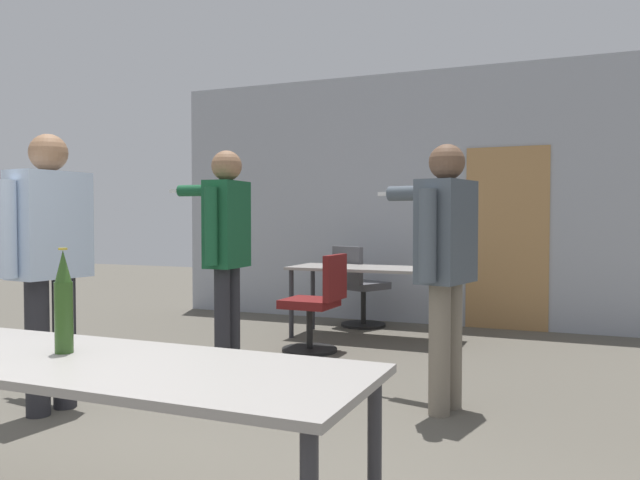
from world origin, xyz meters
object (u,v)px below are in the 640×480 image
(person_far_watching, at_px, (444,251))
(office_chair_mid_tucked, at_px, (359,289))
(person_right_polo, at_px, (48,246))
(drink_cup, at_px, (329,261))
(office_chair_far_left, at_px, (317,307))
(person_near_casual, at_px, (225,239))
(beer_bottle, at_px, (64,303))

(person_far_watching, distance_m, office_chair_mid_tucked, 3.22)
(person_right_polo, xyz_separation_m, drink_cup, (0.75, 3.02, -0.27))
(office_chair_mid_tucked, xyz_separation_m, office_chair_far_left, (0.08, -1.44, -0.01))
(office_chair_far_left, relative_size, drink_cup, 7.90)
(person_near_casual, relative_size, drink_cup, 15.36)
(person_far_watching, relative_size, beer_bottle, 4.36)
(drink_cup, bearing_deg, person_right_polo, -103.95)
(person_right_polo, distance_m, drink_cup, 3.12)
(person_right_polo, distance_m, office_chair_far_left, 2.56)
(person_far_watching, height_order, office_chair_mid_tucked, person_far_watching)
(person_right_polo, height_order, person_far_watching, person_right_polo)
(office_chair_far_left, height_order, drink_cup, office_chair_far_left)
(beer_bottle, bearing_deg, person_right_polo, 137.59)
(person_far_watching, bearing_deg, office_chair_far_left, 60.28)
(person_right_polo, bearing_deg, office_chair_mid_tucked, -5.20)
(beer_bottle, distance_m, drink_cup, 4.31)
(person_far_watching, bearing_deg, drink_cup, 51.03)
(person_near_casual, distance_m, beer_bottle, 2.59)
(person_right_polo, xyz_separation_m, person_near_casual, (0.58, 1.22, 0.02))
(person_near_casual, relative_size, office_chair_far_left, 1.94)
(office_chair_mid_tucked, bearing_deg, beer_bottle, -58.23)
(person_right_polo, relative_size, person_near_casual, 1.00)
(office_chair_far_left, xyz_separation_m, drink_cup, (-0.16, 0.71, 0.38))
(person_right_polo, height_order, office_chair_mid_tucked, person_right_polo)
(office_chair_mid_tucked, bearing_deg, drink_cup, -70.31)
(office_chair_mid_tucked, xyz_separation_m, beer_bottle, (0.54, -4.99, 0.49))
(person_far_watching, bearing_deg, beer_bottle, 168.96)
(person_right_polo, bearing_deg, beer_bottle, -125.18)
(beer_bottle, bearing_deg, office_chair_far_left, 97.33)
(person_near_casual, height_order, beer_bottle, person_near_casual)
(person_right_polo, relative_size, beer_bottle, 4.52)
(office_chair_mid_tucked, bearing_deg, office_chair_far_left, -61.20)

